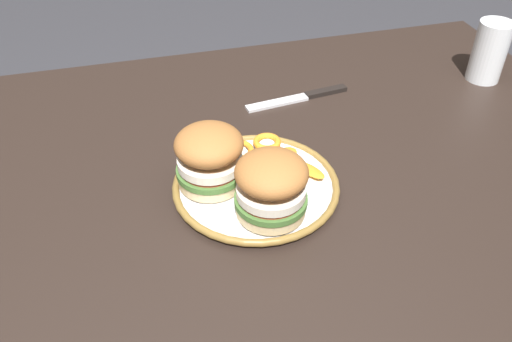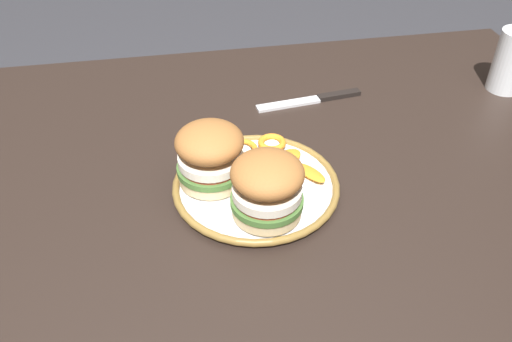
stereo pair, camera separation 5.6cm
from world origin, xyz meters
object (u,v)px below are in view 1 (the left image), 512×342
at_px(dining_table, 227,218).
at_px(sandwich_half_left, 271,185).
at_px(dinner_plate, 256,186).
at_px(sandwich_half_right, 210,156).
at_px(drinking_glass, 488,55).
at_px(table_knife, 304,97).

bearing_deg(dining_table, sandwich_half_left, 114.71).
distance_m(dining_table, dinner_plate, 0.11).
distance_m(sandwich_half_left, sandwich_half_right, 0.12).
bearing_deg(drinking_glass, dinner_plate, 21.99).
relative_size(dining_table, sandwich_half_left, 9.88).
height_order(sandwich_half_right, table_knife, sandwich_half_right).
xyz_separation_m(dining_table, sandwich_half_left, (-0.05, 0.10, 0.15)).
distance_m(sandwich_half_left, table_knife, 0.37).
bearing_deg(dining_table, dinner_plate, 143.45).
xyz_separation_m(sandwich_half_right, table_knife, (-0.24, -0.23, -0.07)).
relative_size(dining_table, drinking_glass, 11.63).
distance_m(dining_table, sandwich_half_right, 0.15).
relative_size(sandwich_half_left, table_knife, 0.68).
height_order(sandwich_half_left, sandwich_half_right, same).
bearing_deg(sandwich_half_left, drinking_glass, -151.92).
height_order(dining_table, sandwich_half_left, sandwich_half_left).
height_order(sandwich_half_left, table_knife, sandwich_half_left).
xyz_separation_m(sandwich_half_right, drinking_glass, (-0.64, -0.21, -0.01)).
xyz_separation_m(sandwich_half_left, table_knife, (-0.17, -0.32, -0.07)).
bearing_deg(dining_table, table_knife, -134.53).
relative_size(dinner_plate, sandwich_half_left, 1.79).
distance_m(dinner_plate, sandwich_half_right, 0.09).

